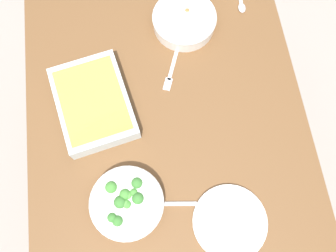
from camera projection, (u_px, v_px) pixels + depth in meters
ground_plane at (168, 170)px, 1.84m from camera, size 6.00×6.00×0.00m
dining_table at (168, 134)px, 1.22m from camera, size 1.20×0.90×0.74m
stew_bowl at (184, 20)px, 1.22m from camera, size 0.22×0.22×0.06m
broccoli_bowl at (127, 203)px, 1.03m from camera, size 0.22×0.22×0.07m
baking_dish at (93, 103)px, 1.12m from camera, size 0.34×0.27×0.06m
side_plate at (230, 222)px, 1.04m from camera, size 0.22×0.22×0.01m
spoon_by_stew at (193, 32)px, 1.24m from camera, size 0.14×0.13×0.01m
spoon_by_broccoli at (159, 204)px, 1.06m from camera, size 0.04×0.18×0.01m
fork_on_table at (172, 70)px, 1.19m from camera, size 0.17×0.08×0.01m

